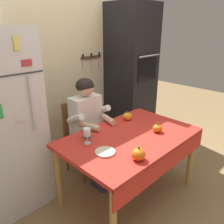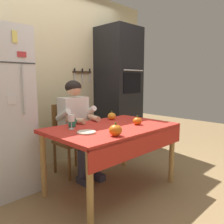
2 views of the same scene
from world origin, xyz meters
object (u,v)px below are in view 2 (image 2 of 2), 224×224
(pumpkin_small, at_px, (112,116))
(serving_tray, at_px, (86,132))
(wall_oven, at_px, (118,92))
(coffee_mug, at_px, (72,122))
(pumpkin_medium, at_px, (115,130))
(wine_glass, at_px, (71,119))
(chair_behind_person, at_px, (69,135))
(seated_person, at_px, (77,120))
(dining_table, at_px, (113,134))
(pumpkin_large, at_px, (137,121))

(pumpkin_small, distance_m, serving_tray, 0.78)
(wall_oven, height_order, coffee_mug, wall_oven)
(pumpkin_medium, distance_m, serving_tray, 0.31)
(wine_glass, bearing_deg, wall_oven, 26.06)
(chair_behind_person, relative_size, wine_glass, 5.93)
(coffee_mug, relative_size, pumpkin_medium, 0.84)
(chair_behind_person, xyz_separation_m, seated_person, (0.00, -0.19, 0.23))
(dining_table, height_order, seated_person, seated_person)
(wine_glass, xyz_separation_m, pumpkin_small, (0.70, 0.11, -0.07))
(dining_table, xyz_separation_m, seated_person, (-0.06, 0.60, 0.08))
(coffee_mug, height_order, pumpkin_large, pumpkin_large)
(chair_behind_person, height_order, pumpkin_large, chair_behind_person)
(dining_table, bearing_deg, serving_tray, -174.81)
(pumpkin_medium, bearing_deg, pumpkin_large, 18.88)
(pumpkin_large, xyz_separation_m, pumpkin_medium, (-0.55, -0.19, 0.01))
(seated_person, height_order, pumpkin_large, seated_person)
(wall_oven, distance_m, serving_tray, 1.77)
(wine_glass, distance_m, pumpkin_small, 0.71)
(pumpkin_medium, relative_size, pumpkin_small, 1.11)
(wine_glass, bearing_deg, serving_tray, -89.43)
(seated_person, height_order, pumpkin_medium, seated_person)
(wall_oven, relative_size, pumpkin_large, 19.72)
(seated_person, bearing_deg, pumpkin_medium, -104.07)
(wine_glass, relative_size, pumpkin_small, 1.36)
(coffee_mug, xyz_separation_m, wine_glass, (-0.08, -0.10, 0.06))
(dining_table, xyz_separation_m, pumpkin_large, (0.27, -0.12, 0.13))
(dining_table, bearing_deg, seated_person, 95.41)
(pumpkin_large, height_order, pumpkin_small, pumpkin_small)
(wall_oven, distance_m, pumpkin_large, 1.33)
(wall_oven, relative_size, dining_table, 1.50)
(wall_oven, xyz_separation_m, wine_glass, (-1.46, -0.71, -0.20))
(pumpkin_large, distance_m, serving_tray, 0.68)
(pumpkin_large, bearing_deg, serving_tray, 172.68)
(dining_table, height_order, serving_tray, serving_tray)
(chair_behind_person, height_order, seated_person, seated_person)
(wall_oven, bearing_deg, seated_person, -163.93)
(pumpkin_small, bearing_deg, dining_table, -132.32)
(chair_behind_person, bearing_deg, wine_glass, -121.20)
(coffee_mug, relative_size, pumpkin_small, 0.93)
(pumpkin_small, bearing_deg, serving_tray, -153.12)
(serving_tray, bearing_deg, coffee_mug, 77.66)
(chair_behind_person, bearing_deg, pumpkin_large, -70.49)
(wine_glass, relative_size, pumpkin_large, 1.47)
(seated_person, bearing_deg, pumpkin_large, -65.95)
(pumpkin_large, bearing_deg, coffee_mug, 144.28)
(dining_table, distance_m, pumpkin_large, 0.32)
(dining_table, bearing_deg, pumpkin_large, -24.87)
(serving_tray, bearing_deg, pumpkin_small, 26.88)
(wall_oven, distance_m, wine_glass, 1.64)
(wall_oven, xyz_separation_m, pumpkin_medium, (-1.34, -1.24, -0.26))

